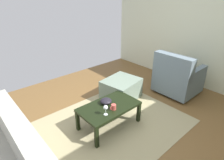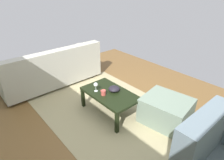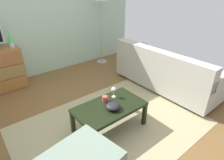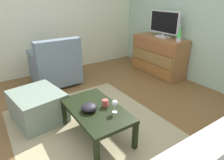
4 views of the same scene
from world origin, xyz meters
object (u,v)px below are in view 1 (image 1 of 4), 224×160
coffee_table (109,108)px  armchair (177,78)px  mug (114,107)px  bowl_decorative (106,101)px  ottoman (121,89)px  wine_glass (106,108)px

coffee_table → armchair: armchair is taller
coffee_table → mug: (0.02, 0.12, 0.09)m
bowl_decorative → ottoman: 0.89m
bowl_decorative → armchair: bearing=173.2°
wine_glass → bowl_decorative: (-0.20, -0.23, -0.07)m
mug → armchair: 1.81m
wine_glass → ottoman: wine_glass is taller
mug → armchair: armchair is taller
ottoman → armchair: bearing=148.7°
wine_glass → mug: 0.19m
coffee_table → wine_glass: 0.29m
mug → armchair: (-1.81, 0.00, -0.06)m
wine_glass → armchair: size_ratio=0.17×
mug → ottoman: (-0.78, -0.63, -0.22)m
coffee_table → bowl_decorative: 0.12m
wine_glass → armchair: bearing=-179.5°
coffee_table → mug: 0.15m
armchair → ottoman: armchair is taller
bowl_decorative → armchair: (-1.79, 0.21, -0.06)m
coffee_table → bowl_decorative: (-0.01, -0.08, 0.09)m
ottoman → bowl_decorative: bearing=29.1°
wine_glass → ottoman: size_ratio=0.22×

